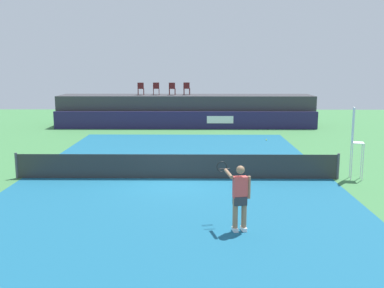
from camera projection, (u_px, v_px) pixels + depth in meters
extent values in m
plane|color=#3D7A42|center=(180.00, 162.00, 20.24)|extent=(48.00, 48.00, 0.00)
cube|color=#16597A|center=(177.00, 178.00, 17.28)|extent=(12.00, 22.00, 0.00)
cube|color=#231E4C|center=(185.00, 120.00, 30.47)|extent=(18.00, 0.20, 1.20)
cube|color=white|center=(220.00, 120.00, 30.33)|extent=(1.80, 0.02, 0.50)
cube|color=#38383D|center=(186.00, 110.00, 32.15)|extent=(18.00, 2.80, 2.20)
cylinder|color=#561919|center=(144.00, 92.00, 32.21)|extent=(0.04, 0.04, 0.44)
cylinder|color=#561919|center=(138.00, 92.00, 32.20)|extent=(0.04, 0.04, 0.44)
cylinder|color=#561919|center=(144.00, 92.00, 31.81)|extent=(0.04, 0.04, 0.44)
cylinder|color=#561919|center=(138.00, 92.00, 31.80)|extent=(0.04, 0.04, 0.44)
cube|color=#561919|center=(141.00, 89.00, 31.96)|extent=(0.46, 0.46, 0.03)
cube|color=#561919|center=(141.00, 86.00, 31.72)|extent=(0.44, 0.05, 0.42)
cylinder|color=#561919|center=(159.00, 92.00, 32.36)|extent=(0.04, 0.04, 0.44)
cylinder|color=#561919|center=(154.00, 92.00, 32.34)|extent=(0.04, 0.04, 0.44)
cylinder|color=#561919|center=(159.00, 92.00, 31.96)|extent=(0.04, 0.04, 0.44)
cylinder|color=#561919|center=(153.00, 92.00, 31.94)|extent=(0.04, 0.04, 0.44)
cube|color=#561919|center=(156.00, 88.00, 32.11)|extent=(0.46, 0.46, 0.03)
cube|color=#561919|center=(156.00, 85.00, 31.87)|extent=(0.44, 0.05, 0.42)
cylinder|color=#561919|center=(175.00, 92.00, 32.16)|extent=(0.04, 0.04, 0.44)
cylinder|color=#561919|center=(170.00, 92.00, 32.17)|extent=(0.04, 0.04, 0.44)
cylinder|color=#561919|center=(175.00, 92.00, 31.76)|extent=(0.04, 0.04, 0.44)
cylinder|color=#561919|center=(169.00, 92.00, 31.78)|extent=(0.04, 0.04, 0.44)
cube|color=#561919|center=(172.00, 89.00, 31.93)|extent=(0.45, 0.45, 0.03)
cube|color=#561919|center=(172.00, 86.00, 31.68)|extent=(0.44, 0.04, 0.42)
cylinder|color=#561919|center=(190.00, 92.00, 32.39)|extent=(0.04, 0.04, 0.44)
cylinder|color=#561919|center=(184.00, 92.00, 32.43)|extent=(0.04, 0.04, 0.44)
cylinder|color=#561919|center=(189.00, 92.00, 31.99)|extent=(0.04, 0.04, 0.44)
cylinder|color=#561919|center=(184.00, 92.00, 32.03)|extent=(0.04, 0.04, 0.44)
cube|color=#561919|center=(187.00, 88.00, 32.17)|extent=(0.48, 0.48, 0.03)
cube|color=#561919|center=(187.00, 85.00, 31.93)|extent=(0.44, 0.06, 0.42)
cylinder|color=white|center=(363.00, 162.00, 16.86)|extent=(0.04, 0.04, 1.40)
cylinder|color=white|center=(361.00, 160.00, 17.25)|extent=(0.04, 0.04, 1.40)
cylinder|color=white|center=(352.00, 162.00, 16.94)|extent=(0.04, 0.04, 1.40)
cylinder|color=white|center=(350.00, 160.00, 17.33)|extent=(0.04, 0.04, 1.40)
cube|color=white|center=(358.00, 143.00, 16.97)|extent=(0.52, 0.52, 0.03)
cube|color=white|center=(353.00, 125.00, 16.89)|extent=(0.11, 0.44, 1.33)
cube|color=#2D2D2D|center=(177.00, 166.00, 17.20)|extent=(12.40, 0.02, 0.95)
cylinder|color=#4C4C51|center=(16.00, 165.00, 17.26)|extent=(0.10, 0.10, 1.00)
cylinder|color=#4C4C51|center=(338.00, 166.00, 17.13)|extent=(0.10, 0.10, 1.00)
cube|color=white|center=(244.00, 229.00, 11.84)|extent=(0.17, 0.28, 0.10)
cylinder|color=#997051|center=(244.00, 212.00, 11.76)|extent=(0.14, 0.14, 0.82)
cube|color=white|center=(235.00, 229.00, 11.80)|extent=(0.17, 0.28, 0.10)
cylinder|color=#997051|center=(235.00, 213.00, 11.72)|extent=(0.14, 0.14, 0.82)
cube|color=#333338|center=(240.00, 200.00, 11.68)|extent=(0.38, 0.28, 0.24)
cube|color=#E54C47|center=(240.00, 187.00, 11.62)|extent=(0.39, 0.27, 0.56)
sphere|color=#997051|center=(240.00, 170.00, 11.54)|extent=(0.22, 0.22, 0.22)
cylinder|color=#997051|center=(249.00, 187.00, 11.67)|extent=(0.09, 0.09, 0.60)
cylinder|color=#997051|center=(229.00, 174.00, 11.78)|extent=(0.21, 0.61, 0.14)
cylinder|color=black|center=(224.00, 169.00, 12.18)|extent=(0.30, 0.09, 0.03)
torus|color=black|center=(222.00, 167.00, 12.47)|extent=(0.30, 0.08, 0.30)
sphere|color=#D8EA33|center=(266.00, 140.00, 25.95)|extent=(0.07, 0.07, 0.07)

